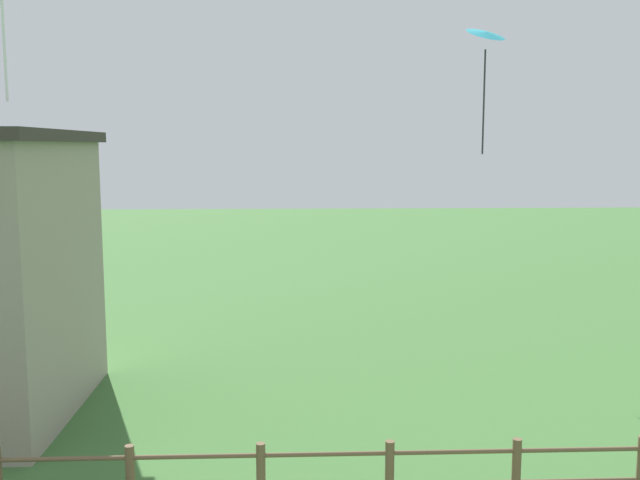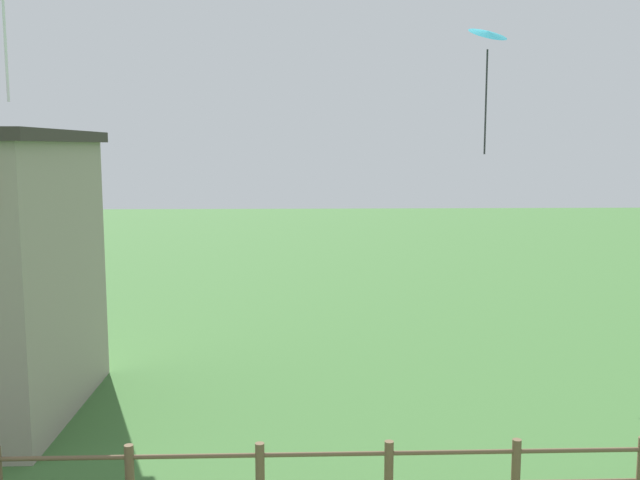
% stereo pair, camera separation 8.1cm
% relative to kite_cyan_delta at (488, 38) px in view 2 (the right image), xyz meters
% --- Properties ---
extents(wooden_fence, '(17.73, 0.14, 1.26)m').
position_rel_kite_cyan_delta_xyz_m(wooden_fence, '(-4.83, -9.48, -7.90)').
color(wooden_fence, brown).
rests_on(wooden_fence, ground_plane).
extents(kite_cyan_delta, '(1.41, 1.38, 3.53)m').
position_rel_kite_cyan_delta_xyz_m(kite_cyan_delta, '(0.00, 0.00, 0.00)').
color(kite_cyan_delta, '#2DB2C6').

